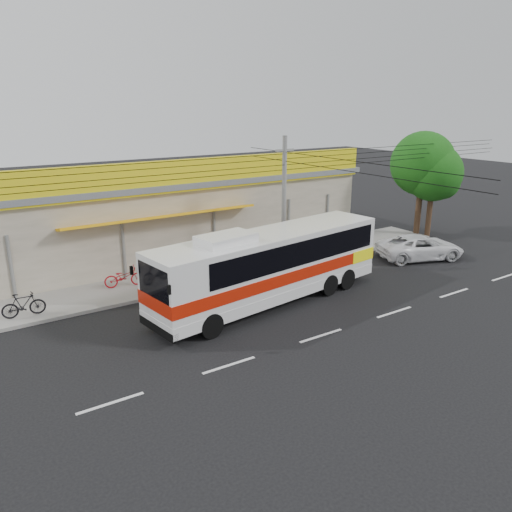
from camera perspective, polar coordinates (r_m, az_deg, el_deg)
The scene contains 11 objects.
ground at distance 20.88m, azimuth 2.95°, elevation -6.56°, with size 120.00×120.00×0.00m, color black.
sidewalk at distance 25.59m, azimuth -5.00°, elevation -1.88°, with size 30.00×3.20×0.15m, color gray.
lane_markings at distance 19.12m, azimuth 7.44°, elevation -9.03°, with size 50.00×0.12×0.01m, color silver, non-canonical shape.
storefront_building at distance 29.84m, azimuth -10.24°, elevation 5.09°, with size 22.60×9.20×5.70m.
coach_bus at distance 21.40m, azimuth 2.00°, elevation -0.61°, with size 11.53×3.87×3.49m.
motorbike_red at distance 24.01m, azimuth -14.84°, elevation -2.31°, with size 0.63×1.81×0.95m, color maroon.
motorbike_dark at distance 22.08m, azimuth -25.04°, elevation -5.07°, with size 0.47×1.66×1.00m, color black.
white_car at distance 29.28m, azimuth 18.25°, elevation 0.97°, with size 2.22×4.81×1.34m, color silver.
utility_pole at distance 24.52m, azimuth 3.28°, elevation 10.78°, with size 34.00×14.00×6.89m.
tree_near at distance 33.75m, azimuth 19.79°, elevation 8.75°, with size 3.60×3.60×5.98m.
tree_far at distance 33.90m, azimuth 18.72°, elevation 9.74°, with size 4.05×4.05×6.71m.
Camera 1 is at (-11.40, -15.36, 8.38)m, focal length 35.00 mm.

